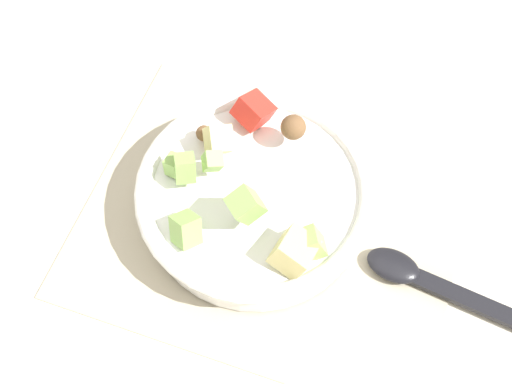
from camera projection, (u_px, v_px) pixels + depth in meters
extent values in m
plane|color=silver|center=(272.00, 219.00, 0.70)|extent=(2.40, 2.40, 0.00)
cube|color=#BCB299|center=(272.00, 218.00, 0.70)|extent=(0.40, 0.33, 0.01)
cylinder|color=white|center=(256.00, 199.00, 0.68)|extent=(0.23, 0.23, 0.05)
torus|color=white|center=(256.00, 187.00, 0.66)|extent=(0.25, 0.25, 0.02)
cube|color=#E5D684|center=(218.00, 140.00, 0.66)|extent=(0.04, 0.04, 0.04)
cube|color=#93C160|center=(185.00, 168.00, 0.64)|extent=(0.03, 0.03, 0.03)
cube|color=#E5D684|center=(294.00, 252.00, 0.60)|extent=(0.05, 0.05, 0.05)
cube|color=#93C160|center=(175.00, 165.00, 0.66)|extent=(0.02, 0.02, 0.02)
cube|color=#93C160|center=(186.00, 230.00, 0.62)|extent=(0.04, 0.04, 0.04)
cube|color=#A3CC6B|center=(310.00, 243.00, 0.61)|extent=(0.04, 0.03, 0.04)
cube|color=red|center=(254.00, 110.00, 0.69)|extent=(0.05, 0.05, 0.04)
cube|color=#A3CC6B|center=(212.00, 162.00, 0.64)|extent=(0.03, 0.03, 0.03)
sphere|color=brown|center=(204.00, 133.00, 0.68)|extent=(0.03, 0.03, 0.02)
sphere|color=brown|center=(290.00, 126.00, 0.66)|extent=(0.04, 0.04, 0.04)
cube|color=#93C160|center=(246.00, 205.00, 0.60)|extent=(0.04, 0.04, 0.04)
ellipsoid|color=black|center=(393.00, 265.00, 0.66)|extent=(0.06, 0.04, 0.01)
cube|color=black|center=(484.00, 307.00, 0.64)|extent=(0.16, 0.04, 0.01)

